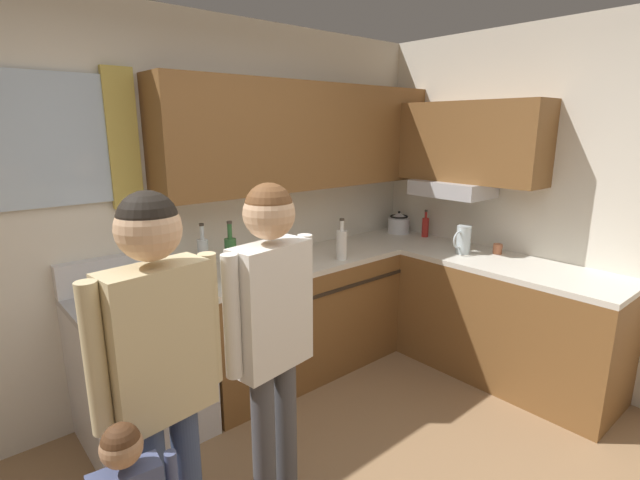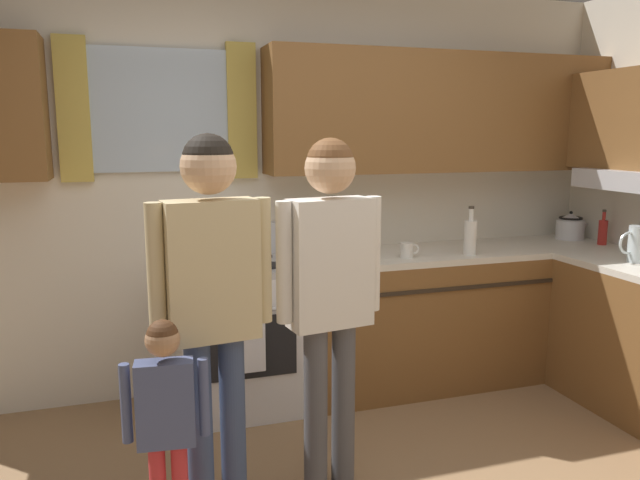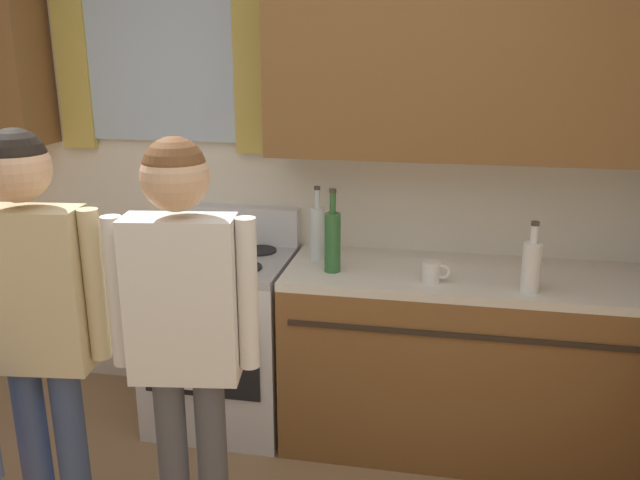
{
  "view_description": "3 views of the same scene",
  "coord_description": "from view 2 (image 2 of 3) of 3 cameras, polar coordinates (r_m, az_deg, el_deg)",
  "views": [
    {
      "loc": [
        -1.2,
        -1.1,
        1.88
      ],
      "look_at": [
        0.32,
        0.65,
        1.31
      ],
      "focal_mm": 26.14,
      "sensor_mm": 36.0,
      "label": 1
    },
    {
      "loc": [
        -0.95,
        -2.02,
        1.67
      ],
      "look_at": [
        -0.01,
        0.91,
        1.13
      ],
      "focal_mm": 34.41,
      "sensor_mm": 36.0,
      "label": 2
    },
    {
      "loc": [
        0.75,
        -1.45,
        1.93
      ],
      "look_at": [
        0.31,
        0.85,
        1.23
      ],
      "focal_mm": 37.09,
      "sensor_mm": 36.0,
      "label": 3
    }
  ],
  "objects": [
    {
      "name": "water_pitcher",
      "position": [
        4.13,
        27.36,
        -0.34
      ],
      "size": [
        0.19,
        0.11,
        0.22
      ],
      "color": "silver",
      "rests_on": "kitchen_counter_run"
    },
    {
      "name": "bottle_sauce_red",
      "position": [
        4.68,
        24.81,
        0.73
      ],
      "size": [
        0.06,
        0.06,
        0.25
      ],
      "color": "red",
      "rests_on": "kitchen_counter_run"
    },
    {
      "name": "stove_oven",
      "position": [
        3.81,
        -7.78,
        -8.55
      ],
      "size": [
        0.7,
        0.67,
        1.1
      ],
      "color": "silver",
      "rests_on": "ground"
    },
    {
      "name": "mug_ceramic_white",
      "position": [
        3.85,
        8.13,
        -0.94
      ],
      "size": [
        0.13,
        0.08,
        0.09
      ],
      "color": "white",
      "rests_on": "kitchen_counter_run"
    },
    {
      "name": "adult_holding_child",
      "position": [
        2.57,
        -10.01,
        -4.16
      ],
      "size": [
        0.51,
        0.23,
        1.67
      ],
      "color": "#38476B",
      "rests_on": "ground"
    },
    {
      "name": "small_child",
      "position": [
        2.51,
        -14.14,
        -15.23
      ],
      "size": [
        0.33,
        0.13,
        0.98
      ],
      "color": "red",
      "rests_on": "ground"
    },
    {
      "name": "kitchen_counter_run",
      "position": [
        4.14,
        19.75,
        -7.77
      ],
      "size": [
        2.28,
        2.2,
        0.9
      ],
      "color": "brown",
      "rests_on": "ground"
    },
    {
      "name": "bottle_wine_green",
      "position": [
        3.72,
        1.31,
        0.38
      ],
      "size": [
        0.08,
        0.08,
        0.39
      ],
      "color": "#2D6633",
      "rests_on": "kitchen_counter_run"
    },
    {
      "name": "stovetop_kettle",
      "position": [
        4.84,
        22.26,
        1.2
      ],
      "size": [
        0.27,
        0.2,
        0.21
      ],
      "color": "silver",
      "rests_on": "kitchen_counter_run"
    },
    {
      "name": "back_wall_unit",
      "position": [
        3.97,
        -2.51,
        7.63
      ],
      "size": [
        4.6,
        0.42,
        2.6
      ],
      "color": "silver",
      "rests_on": "ground"
    },
    {
      "name": "bottle_tall_clear",
      "position": [
        3.84,
        -1.01,
        0.54
      ],
      "size": [
        0.07,
        0.07,
        0.37
      ],
      "color": "silver",
      "rests_on": "kitchen_counter_run"
    },
    {
      "name": "bottle_milk_white",
      "position": [
        4.0,
        13.79,
        0.32
      ],
      "size": [
        0.08,
        0.08,
        0.31
      ],
      "color": "white",
      "rests_on": "kitchen_counter_run"
    },
    {
      "name": "adult_in_plaid",
      "position": [
        2.73,
        0.93,
        -3.42
      ],
      "size": [
        0.51,
        0.22,
        1.65
      ],
      "color": "#4C4C51",
      "rests_on": "ground"
    }
  ]
}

